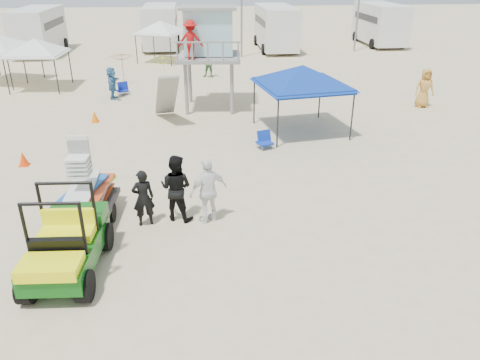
{
  "coord_description": "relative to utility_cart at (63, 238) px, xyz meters",
  "views": [
    {
      "loc": [
        -0.57,
        -7.77,
        6.37
      ],
      "look_at": [
        0.5,
        3.0,
        1.3
      ],
      "focal_mm": 35.0,
      "sensor_mm": 36.0,
      "label": 1
    }
  ],
  "objects": [
    {
      "name": "umbrella_a",
      "position": [
        -1.0,
        18.06,
        -0.06
      ],
      "size": [
        2.0,
        2.04,
        1.76
      ],
      "primitive_type": "imported",
      "rotation": [
        0.0,
        0.0,
        -0.05
      ],
      "color": "#B22713",
      "rests_on": "ground"
    },
    {
      "name": "cone_far",
      "position": [
        -2.97,
        6.48,
        -0.68
      ],
      "size": [
        0.34,
        0.34,
        0.5
      ],
      "primitive_type": "cone",
      "color": "#FF3B08",
      "rests_on": "ground"
    },
    {
      "name": "canopy_white_c",
      "position": [
        0.85,
        24.57,
        1.67
      ],
      "size": [
        3.55,
        3.55,
        3.16
      ],
      "color": "black",
      "rests_on": "ground"
    },
    {
      "name": "rv_far_right",
      "position": [
        18.53,
        30.29,
        0.87
      ],
      "size": [
        2.64,
        6.6,
        3.25
      ],
      "color": "silver",
      "rests_on": "ground"
    },
    {
      "name": "man_left",
      "position": [
        1.52,
        2.04,
        -0.15
      ],
      "size": [
        0.64,
        0.49,
        1.57
      ],
      "primitive_type": "imported",
      "rotation": [
        0.0,
        0.0,
        3.36
      ],
      "color": "black",
      "rests_on": "ground"
    },
    {
      "name": "rv_mid_left",
      "position": [
        0.53,
        30.29,
        0.87
      ],
      "size": [
        2.65,
        6.5,
        3.25
      ],
      "color": "silver",
      "rests_on": "ground"
    },
    {
      "name": "rv_far_left",
      "position": [
        -8.47,
        28.79,
        0.87
      ],
      "size": [
        2.64,
        6.8,
        3.25
      ],
      "color": "silver",
      "rests_on": "ground"
    },
    {
      "name": "ground",
      "position": [
        3.53,
        -1.2,
        -0.93
      ],
      "size": [
        140.0,
        140.0,
        0.0
      ],
      "primitive_type": "plane",
      "color": "beige",
      "rests_on": "ground"
    },
    {
      "name": "utility_cart",
      "position": [
        0.0,
        0.0,
        0.0
      ],
      "size": [
        1.48,
        2.71,
        2.01
      ],
      "color": "#0C4F0F",
      "rests_on": "ground"
    },
    {
      "name": "beach_chair_b",
      "position": [
        5.5,
        7.36,
        -0.62
      ],
      "size": [
        0.68,
        0.74,
        0.64
      ],
      "color": "#0F30A4",
      "rests_on": "ground"
    },
    {
      "name": "beach_chair_a",
      "position": [
        -0.78,
        15.82,
        -0.62
      ],
      "size": [
        0.71,
        0.78,
        0.64
      ],
      "color": "#0D1F95",
      "rests_on": "ground"
    },
    {
      "name": "rv_mid_right",
      "position": [
        9.53,
        28.79,
        0.87
      ],
      "size": [
        2.64,
        7.0,
        3.25
      ],
      "color": "silver",
      "rests_on": "ground"
    },
    {
      "name": "lifeguard_tower",
      "position": [
        3.63,
        12.95,
        2.4
      ],
      "size": [
        3.01,
        3.01,
        4.48
      ],
      "color": "gray",
      "rests_on": "ground"
    },
    {
      "name": "beach_chair_c",
      "position": [
        7.42,
        14.81,
        -0.62
      ],
      "size": [
        0.6,
        0.64,
        0.64
      ],
      "color": "#102BB7",
      "rests_on": "ground"
    },
    {
      "name": "cone_near",
      "position": [
        -1.4,
        11.15,
        -0.68
      ],
      "size": [
        0.34,
        0.34,
        0.5
      ],
      "primitive_type": "cone",
      "color": "orange",
      "rests_on": "ground"
    },
    {
      "name": "canopy_white_a",
      "position": [
        -5.37,
        17.56,
        1.6
      ],
      "size": [
        2.87,
        2.87,
        3.08
      ],
      "color": "black",
      "rests_on": "ground"
    },
    {
      "name": "surf_trailer",
      "position": [
        0.0,
        2.34,
        -0.07
      ],
      "size": [
        1.45,
        2.51,
        2.11
      ],
      "color": "black",
      "rests_on": "ground"
    },
    {
      "name": "canopy_blue",
      "position": [
        7.23,
        9.06,
        1.63
      ],
      "size": [
        3.67,
        3.67,
        3.12
      ],
      "color": "black",
      "rests_on": "ground"
    },
    {
      "name": "man_right",
      "position": [
        3.22,
        2.04,
        -0.02
      ],
      "size": [
        1.16,
        0.85,
        1.83
      ],
      "primitive_type": "imported",
      "rotation": [
        0.0,
        0.0,
        3.58
      ],
      "color": "white",
      "rests_on": "ground"
    },
    {
      "name": "umbrella_b",
      "position": [
        1.43,
        16.02,
        0.03
      ],
      "size": [
        2.7,
        2.73,
        1.92
      ],
      "primitive_type": "imported",
      "rotation": [
        0.0,
        0.0,
        0.35
      ],
      "color": "#EEF916",
      "rests_on": "ground"
    },
    {
      "name": "distant_beachgoers",
      "position": [
        5.2,
        15.36,
        -0.08
      ],
      "size": [
        15.74,
        8.14,
        1.83
      ],
      "color": "#4E7F4C",
      "rests_on": "ground"
    },
    {
      "name": "man_mid",
      "position": [
        2.37,
        2.29,
        -0.01
      ],
      "size": [
        1.1,
        1.0,
        1.84
      ],
      "primitive_type": "imported",
      "rotation": [
        0.0,
        0.0,
        2.73
      ],
      "color": "black",
      "rests_on": "ground"
    }
  ]
}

